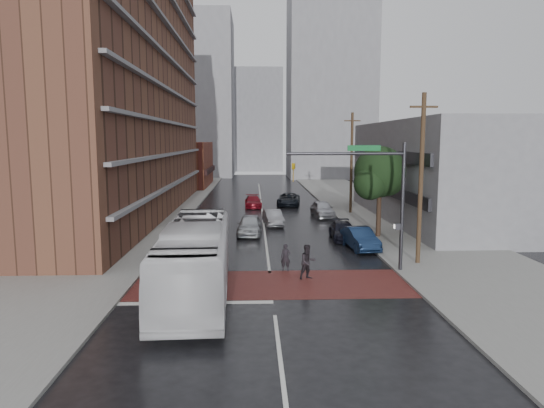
{
  "coord_description": "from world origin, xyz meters",
  "views": [
    {
      "loc": [
        -0.87,
        -23.55,
        7.33
      ],
      "look_at": [
        0.24,
        5.39,
        3.5
      ],
      "focal_mm": 32.0,
      "sensor_mm": 36.0,
      "label": 1
    }
  ],
  "objects": [
    {
      "name": "apartment_block",
      "position": [
        -14.0,
        24.0,
        14.0
      ],
      "size": [
        10.0,
        44.0,
        28.0
      ],
      "primitive_type": "cube",
      "color": "brown",
      "rests_on": "ground"
    },
    {
      "name": "sidewalk_east",
      "position": [
        11.5,
        25.0,
        0.07
      ],
      "size": [
        9.0,
        90.0,
        0.15
      ],
      "primitive_type": "cube",
      "color": "gray",
      "rests_on": "ground"
    },
    {
      "name": "street_tree",
      "position": [
        8.52,
        12.03,
        4.73
      ],
      "size": [
        4.2,
        4.1,
        6.9
      ],
      "color": "#332319",
      "rests_on": "ground"
    },
    {
      "name": "suv_travel",
      "position": [
        3.04,
        30.29,
        0.71
      ],
      "size": [
        3.05,
        5.4,
        1.42
      ],
      "primitive_type": "imported",
      "rotation": [
        0.0,
        0.0,
        -0.14
      ],
      "color": "black",
      "rests_on": "ground"
    },
    {
      "name": "ground",
      "position": [
        0.0,
        0.0,
        0.0
      ],
      "size": [
        160.0,
        160.0,
        0.0
      ],
      "primitive_type": "plane",
      "color": "black",
      "rests_on": "ground"
    },
    {
      "name": "storefront_west",
      "position": [
        -12.0,
        54.0,
        3.5
      ],
      "size": [
        8.0,
        16.0,
        7.0
      ],
      "primitive_type": "cube",
      "color": "brown",
      "rests_on": "ground"
    },
    {
      "name": "car_parked_far",
      "position": [
        5.73,
        22.25,
        0.77
      ],
      "size": [
        2.16,
        4.65,
        1.54
      ],
      "primitive_type": "imported",
      "rotation": [
        0.0,
        0.0,
        0.08
      ],
      "color": "#B0B2B8",
      "rests_on": "ground"
    },
    {
      "name": "transit_bus",
      "position": [
        -3.63,
        -1.0,
        1.74
      ],
      "size": [
        3.4,
        12.62,
        3.49
      ],
      "primitive_type": "imported",
      "rotation": [
        0.0,
        0.0,
        0.04
      ],
      "color": "white",
      "rests_on": "ground"
    },
    {
      "name": "sidewalk_west",
      "position": [
        -11.5,
        25.0,
        0.07
      ],
      "size": [
        9.0,
        90.0,
        0.15
      ],
      "primitive_type": "cube",
      "color": "gray",
      "rests_on": "ground"
    },
    {
      "name": "pedestrian_a",
      "position": [
        0.92,
        3.0,
        0.77
      ],
      "size": [
        0.61,
        0.45,
        1.54
      ],
      "primitive_type": "imported",
      "rotation": [
        0.0,
        0.0,
        -0.15
      ],
      "color": "black",
      "rests_on": "ground"
    },
    {
      "name": "building_east",
      "position": [
        16.5,
        20.0,
        4.5
      ],
      "size": [
        11.0,
        26.0,
        9.0
      ],
      "primitive_type": "cube",
      "color": "gray",
      "rests_on": "ground"
    },
    {
      "name": "utility_pole_near",
      "position": [
        8.8,
        4.0,
        5.14
      ],
      "size": [
        1.6,
        0.26,
        10.0
      ],
      "color": "#473321",
      "rests_on": "ground"
    },
    {
      "name": "utility_pole_far",
      "position": [
        8.8,
        24.0,
        5.14
      ],
      "size": [
        1.6,
        0.26,
        10.0
      ],
      "color": "#473321",
      "rests_on": "ground"
    },
    {
      "name": "distant_tower_center",
      "position": [
        0.0,
        95.0,
        12.0
      ],
      "size": [
        12.0,
        10.0,
        24.0
      ],
      "primitive_type": "cube",
      "color": "gray",
      "rests_on": "ground"
    },
    {
      "name": "pedestrian_b",
      "position": [
        1.98,
        1.34,
        0.93
      ],
      "size": [
        1.1,
        0.99,
        1.86
      ],
      "primitive_type": "imported",
      "rotation": [
        0.0,
        0.0,
        0.38
      ],
      "color": "black",
      "rests_on": "ground"
    },
    {
      "name": "car_travel_c",
      "position": [
        -0.93,
        29.16,
        0.64
      ],
      "size": [
        1.96,
        4.45,
        1.27
      ],
      "primitive_type": "imported",
      "rotation": [
        0.0,
        0.0,
        0.04
      ],
      "color": "maroon",
      "rests_on": "ground"
    },
    {
      "name": "crosswalk",
      "position": [
        0.0,
        0.5,
        0.01
      ],
      "size": [
        14.0,
        5.0,
        0.02
      ],
      "primitive_type": "cube",
      "color": "maroon",
      "rests_on": "ground"
    },
    {
      "name": "signal_mast",
      "position": [
        5.85,
        2.5,
        4.73
      ],
      "size": [
        6.5,
        0.3,
        7.2
      ],
      "color": "#2D2D33",
      "rests_on": "ground"
    },
    {
      "name": "car_travel_b",
      "position": [
        0.8,
        17.76,
        0.66
      ],
      "size": [
        1.86,
        4.15,
        1.32
      ],
      "primitive_type": "imported",
      "rotation": [
        0.0,
        0.0,
        0.12
      ],
      "color": "#96979D",
      "rests_on": "ground"
    },
    {
      "name": "car_travel_a",
      "position": [
        -1.19,
        13.64,
        0.77
      ],
      "size": [
        2.07,
        4.62,
        1.54
      ],
      "primitive_type": "imported",
      "rotation": [
        0.0,
        0.0,
        -0.06
      ],
      "color": "#B1B5B9",
      "rests_on": "ground"
    },
    {
      "name": "distant_tower_east",
      "position": [
        14.0,
        72.0,
        18.0
      ],
      "size": [
        16.0,
        14.0,
        36.0
      ],
      "primitive_type": "cube",
      "color": "gray",
      "rests_on": "ground"
    },
    {
      "name": "car_parked_mid",
      "position": [
        5.75,
        11.58,
        0.64
      ],
      "size": [
        1.9,
        4.43,
        1.27
      ],
      "primitive_type": "imported",
      "rotation": [
        0.0,
        0.0,
        -0.03
      ],
      "color": "black",
      "rests_on": "ground"
    },
    {
      "name": "distant_tower_west",
      "position": [
        -14.0,
        78.0,
        16.0
      ],
      "size": [
        18.0,
        16.0,
        32.0
      ],
      "primitive_type": "cube",
      "color": "gray",
      "rests_on": "ground"
    },
    {
      "name": "car_parked_near",
      "position": [
        6.3,
        8.36,
        0.73
      ],
      "size": [
        2.1,
        4.59,
        1.46
      ],
      "primitive_type": "imported",
      "rotation": [
        0.0,
        0.0,
        0.13
      ],
      "color": "#132443",
      "rests_on": "ground"
    }
  ]
}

